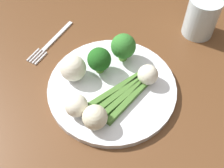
% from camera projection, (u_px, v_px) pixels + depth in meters
% --- Properties ---
extents(dining_table, '(1.36, 1.02, 0.76)m').
position_uv_depth(dining_table, '(78.00, 116.00, 0.66)').
color(dining_table, brown).
rests_on(dining_table, ground_plane).
extents(chair, '(0.47, 0.47, 0.87)m').
position_uv_depth(chair, '(134.00, 7.00, 1.17)').
color(chair, olive).
rests_on(chair, ground_plane).
extents(plate, '(0.28, 0.28, 0.01)m').
position_uv_depth(plate, '(112.00, 87.00, 0.58)').
color(plate, white).
rests_on(plate, dining_table).
extents(asparagus_bundle, '(0.09, 0.14, 0.01)m').
position_uv_depth(asparagus_bundle, '(122.00, 95.00, 0.56)').
color(asparagus_bundle, '#47752D').
rests_on(asparagus_bundle, plate).
extents(broccoli_near_center, '(0.06, 0.06, 0.07)m').
position_uv_depth(broccoli_near_center, '(123.00, 47.00, 0.59)').
color(broccoli_near_center, '#609E3D').
rests_on(broccoli_near_center, plate).
extents(broccoli_left, '(0.05, 0.05, 0.06)m').
position_uv_depth(broccoli_left, '(99.00, 60.00, 0.57)').
color(broccoli_left, '#4C7F2B').
rests_on(broccoli_left, plate).
extents(cauliflower_back, '(0.06, 0.06, 0.06)m').
position_uv_depth(cauliflower_back, '(73.00, 68.00, 0.57)').
color(cauliflower_back, white).
rests_on(cauliflower_back, plate).
extents(cauliflower_back_right, '(0.04, 0.04, 0.04)m').
position_uv_depth(cauliflower_back_right, '(148.00, 75.00, 0.57)').
color(cauliflower_back_right, white).
rests_on(cauliflower_back_right, plate).
extents(cauliflower_outer_edge, '(0.05, 0.05, 0.05)m').
position_uv_depth(cauliflower_outer_edge, '(95.00, 117.00, 0.50)').
color(cauliflower_outer_edge, beige).
rests_on(cauliflower_outer_edge, plate).
extents(cauliflower_front, '(0.05, 0.05, 0.05)m').
position_uv_depth(cauliflower_front, '(76.00, 106.00, 0.52)').
color(cauliflower_front, white).
rests_on(cauliflower_front, plate).
extents(fork, '(0.03, 0.17, 0.00)m').
position_uv_depth(fork, '(51.00, 42.00, 0.68)').
color(fork, silver).
rests_on(fork, dining_table).
extents(water_glass, '(0.08, 0.08, 0.10)m').
position_uv_depth(water_glass, '(202.00, 17.00, 0.66)').
color(water_glass, silver).
rests_on(water_glass, dining_table).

